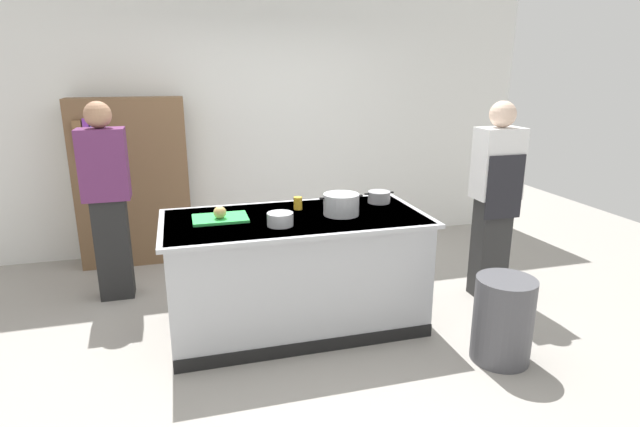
% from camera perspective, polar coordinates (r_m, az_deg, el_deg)
% --- Properties ---
extents(ground_plane, '(10.00, 10.00, 0.00)m').
position_cam_1_polar(ground_plane, '(4.19, -2.63, -12.26)').
color(ground_plane, '#9E9991').
extents(back_wall, '(6.40, 0.12, 3.00)m').
position_cam_1_polar(back_wall, '(5.77, -7.60, 11.10)').
color(back_wall, white).
rests_on(back_wall, ground_plane).
extents(counter_island, '(1.98, 0.98, 0.90)m').
position_cam_1_polar(counter_island, '(3.99, -2.71, -6.36)').
color(counter_island, '#B7BABF').
rests_on(counter_island, ground_plane).
extents(cutting_board, '(0.40, 0.28, 0.02)m').
position_cam_1_polar(cutting_board, '(3.83, -11.08, -0.54)').
color(cutting_board, green).
rests_on(cutting_board, counter_island).
extents(onion, '(0.09, 0.09, 0.09)m').
position_cam_1_polar(onion, '(3.78, -11.12, 0.13)').
color(onion, tan).
rests_on(onion, cutting_board).
extents(stock_pot, '(0.34, 0.27, 0.16)m').
position_cam_1_polar(stock_pot, '(3.87, 2.38, 1.03)').
color(stock_pot, '#B7BABF').
rests_on(stock_pot, counter_island).
extents(sauce_pan, '(0.25, 0.18, 0.09)m').
position_cam_1_polar(sauce_pan, '(4.26, 6.61, 1.85)').
color(sauce_pan, '#99999E').
rests_on(sauce_pan, counter_island).
extents(mixing_bowl, '(0.19, 0.19, 0.09)m').
position_cam_1_polar(mixing_bowl, '(3.62, -4.47, -0.64)').
color(mixing_bowl, '#B7BABF').
rests_on(mixing_bowl, counter_island).
extents(juice_cup, '(0.07, 0.07, 0.10)m').
position_cam_1_polar(juice_cup, '(4.03, -2.49, 1.16)').
color(juice_cup, yellow).
rests_on(juice_cup, counter_island).
extents(trash_bin, '(0.41, 0.41, 0.61)m').
position_cam_1_polar(trash_bin, '(3.82, 19.74, -11.09)').
color(trash_bin, '#4C4C51').
rests_on(trash_bin, ground_plane).
extents(person_chef, '(0.38, 0.25, 1.72)m').
position_cam_1_polar(person_chef, '(4.64, 18.96, 1.82)').
color(person_chef, '#2E2E2E').
rests_on(person_chef, ground_plane).
extents(person_guest, '(0.38, 0.24, 1.72)m').
position_cam_1_polar(person_guest, '(4.71, -22.64, 1.63)').
color(person_guest, black).
rests_on(person_guest, ground_plane).
extents(bookshelf, '(1.10, 0.31, 1.70)m').
position_cam_1_polar(bookshelf, '(5.54, -20.17, 3.25)').
color(bookshelf, brown).
rests_on(bookshelf, ground_plane).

